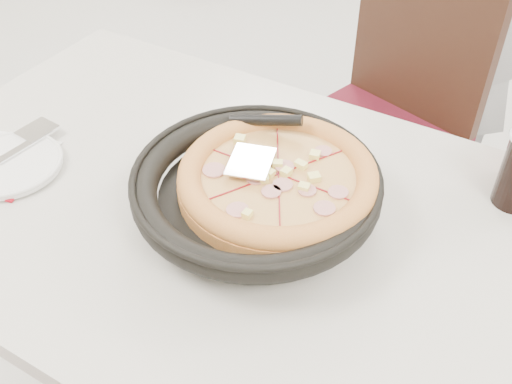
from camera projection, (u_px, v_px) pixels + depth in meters
The scene contains 10 objects.
floor at pixel (412, 289), 1.85m from camera, with size 7.00×7.00×0.00m, color #BABAB5.
main_table at pixel (216, 325), 1.30m from camera, with size 1.20×0.80×0.75m, color beige, non-canonical shape.
chair_far at pixel (368, 134), 1.66m from camera, with size 0.42×0.42×0.95m, color black, non-canonical shape.
trivet at pixel (266, 183), 1.05m from camera, with size 0.13×0.13×0.04m, color black.
pizza_pan at pixel (256, 196), 0.99m from camera, with size 0.32×0.32×0.01m, color black.
pizza at pixel (278, 184), 0.98m from camera, with size 0.33×0.33×0.02m, color #D8924C.
pizza_server at pixel (251, 161), 0.97m from camera, with size 0.07×0.09×0.00m, color silver.
napkin at pixel (2, 160), 1.12m from camera, with size 0.16×0.16×0.00m, color silver.
side_plate at pixel (10, 165), 1.10m from camera, with size 0.19×0.19×0.01m, color white.
fork at pixel (13, 153), 1.11m from camera, with size 0.02×0.18×0.00m, color silver.
Camera 1 is at (0.19, -1.28, 1.45)m, focal length 42.00 mm.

